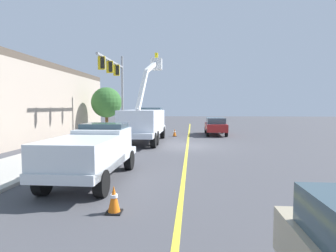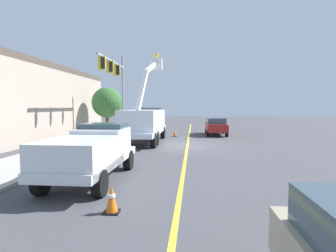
{
  "view_description": "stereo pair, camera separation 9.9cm",
  "coord_description": "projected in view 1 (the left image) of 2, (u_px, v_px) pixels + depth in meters",
  "views": [
    {
      "loc": [
        -19.1,
        0.43,
        2.76
      ],
      "look_at": [
        0.16,
        1.38,
        1.4
      ],
      "focal_mm": 29.19,
      "sensor_mm": 36.0,
      "label": 1
    },
    {
      "loc": [
        -19.1,
        0.34,
        2.76
      ],
      "look_at": [
        0.16,
        1.38,
        1.4
      ],
      "focal_mm": 29.19,
      "sensor_mm": 36.0,
      "label": 2
    }
  ],
  "objects": [
    {
      "name": "utility_bucket_truck",
      "position": [
        145.0,
        121.0,
        21.28
      ],
      "size": [
        8.29,
        2.85,
        7.17
      ],
      "color": "white",
      "rests_on": "ground"
    },
    {
      "name": "service_pickup_truck",
      "position": [
        93.0,
        151.0,
        10.17
      ],
      "size": [
        5.68,
        2.37,
        2.06
      ],
      "color": "silver",
      "rests_on": "ground"
    },
    {
      "name": "sidewalk_far_side",
      "position": [
        83.0,
        144.0,
        19.87
      ],
      "size": [
        60.09,
        5.94,
        0.12
      ],
      "primitive_type": "cube",
      "rotation": [
        0.0,
        0.0,
        -0.04
      ],
      "color": "#B2ADA3",
      "rests_on": "ground"
    },
    {
      "name": "lane_centre_stripe",
      "position": [
        187.0,
        146.0,
        19.21
      ],
      "size": [
        49.97,
        2.12,
        0.01
      ],
      "primitive_type": "cube",
      "rotation": [
        0.0,
        0.0,
        -0.04
      ],
      "color": "yellow",
      "rests_on": "ground"
    },
    {
      "name": "passing_minivan",
      "position": [
        215.0,
        125.0,
        26.81
      ],
      "size": [
        4.87,
        2.1,
        1.69
      ],
      "color": "maroon",
      "rests_on": "ground"
    },
    {
      "name": "traffic_cone_leading",
      "position": [
        114.0,
        199.0,
        7.09
      ],
      "size": [
        0.4,
        0.4,
        0.72
      ],
      "color": "black",
      "rests_on": "ground"
    },
    {
      "name": "commercial_building_backdrop",
      "position": [
        16.0,
        102.0,
        24.82
      ],
      "size": [
        18.97,
        10.13,
        6.34
      ],
      "color": "#A89989",
      "rests_on": "ground"
    },
    {
      "name": "ground",
      "position": [
        187.0,
        146.0,
        19.21
      ],
      "size": [
        120.0,
        120.0,
        0.0
      ],
      "primitive_type": "plane",
      "color": "#47474C"
    },
    {
      "name": "street_tree_right",
      "position": [
        107.0,
        103.0,
        28.53
      ],
      "size": [
        3.16,
        3.16,
        4.8
      ],
      "color": "brown",
      "rests_on": "ground"
    },
    {
      "name": "traffic_cone_mid_front",
      "position": [
        175.0,
        133.0,
        25.4
      ],
      "size": [
        0.4,
        0.4,
        0.73
      ],
      "color": "black",
      "rests_on": "ground"
    },
    {
      "name": "traffic_signal_mast",
      "position": [
        116.0,
        79.0,
        24.56
      ],
      "size": [
        7.29,
        0.72,
        7.69
      ],
      "color": "gray",
      "rests_on": "ground"
    }
  ]
}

